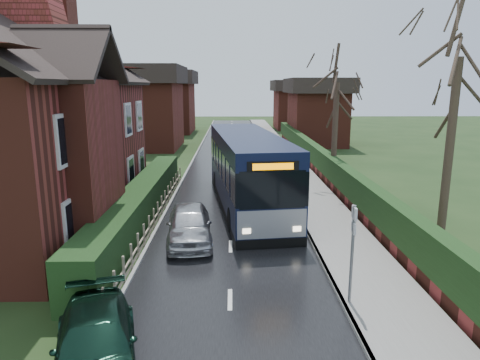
{
  "coord_description": "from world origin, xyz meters",
  "views": [
    {
      "loc": [
        0.09,
        -12.82,
        5.8
      ],
      "look_at": [
        0.4,
        5.25,
        1.8
      ],
      "focal_mm": 32.0,
      "sensor_mm": 36.0,
      "label": 1
    }
  ],
  "objects_px": {
    "brick_house": "(15,122)",
    "car_silver": "(189,224)",
    "car_green": "(96,344)",
    "bus": "(247,171)",
    "bus_stop_sign": "(353,241)"
  },
  "relations": [
    {
      "from": "brick_house",
      "to": "car_silver",
      "type": "relative_size",
      "value": 3.56
    },
    {
      "from": "brick_house",
      "to": "car_green",
      "type": "bearing_deg",
      "value": -58.26
    },
    {
      "from": "brick_house",
      "to": "car_green",
      "type": "height_order",
      "value": "brick_house"
    },
    {
      "from": "car_silver",
      "to": "bus",
      "type": "bearing_deg",
      "value": 58.69
    },
    {
      "from": "brick_house",
      "to": "bus_stop_sign",
      "type": "xyz_separation_m",
      "value": [
        11.93,
        -7.17,
        -2.52
      ]
    },
    {
      "from": "brick_house",
      "to": "bus_stop_sign",
      "type": "distance_m",
      "value": 14.15
    },
    {
      "from": "bus",
      "to": "bus_stop_sign",
      "type": "distance_m",
      "value": 10.14
    },
    {
      "from": "bus",
      "to": "car_silver",
      "type": "relative_size",
      "value": 2.89
    },
    {
      "from": "car_silver",
      "to": "bus_stop_sign",
      "type": "bearing_deg",
      "value": -51.8
    },
    {
      "from": "brick_house",
      "to": "bus",
      "type": "xyz_separation_m",
      "value": [
        9.54,
        2.68,
        -2.62
      ]
    },
    {
      "from": "car_green",
      "to": "bus_stop_sign",
      "type": "bearing_deg",
      "value": 6.47
    },
    {
      "from": "brick_house",
      "to": "car_silver",
      "type": "distance_m",
      "value": 8.36
    },
    {
      "from": "car_green",
      "to": "car_silver",
      "type": "bearing_deg",
      "value": 64.64
    },
    {
      "from": "car_silver",
      "to": "car_green",
      "type": "bearing_deg",
      "value": -104.77
    },
    {
      "from": "car_silver",
      "to": "car_green",
      "type": "relative_size",
      "value": 1.01
    }
  ]
}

